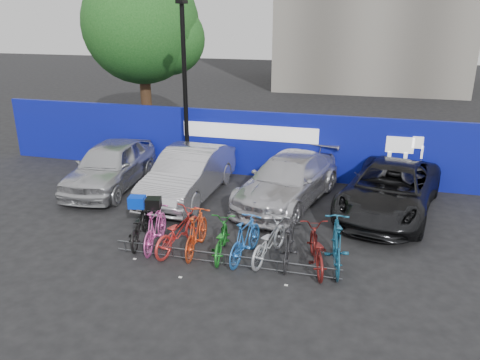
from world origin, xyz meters
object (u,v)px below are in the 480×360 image
(car_1, at_px, (189,173))
(bike_9, at_px, (337,244))
(bike_3, at_px, (196,232))
(bike_rack, at_px, (224,259))
(bike_7, at_px, (289,244))
(bike_4, at_px, (221,239))
(bike_8, at_px, (316,249))
(bike_2, at_px, (178,231))
(car_3, at_px, (390,189))
(car_2, at_px, (288,180))
(bike_0, at_px, (139,224))
(bike_5, at_px, (245,239))
(bike_6, at_px, (269,240))
(car_0, at_px, (110,165))
(tree, at_px, (146,28))
(bike_1, at_px, (155,228))
(lamppost, at_px, (185,87))

(car_1, xyz_separation_m, bike_9, (4.98, -3.37, -0.18))
(bike_9, bearing_deg, bike_3, -4.49)
(bike_rack, relative_size, bike_7, 3.36)
(bike_4, bearing_deg, bike_8, 172.15)
(bike_2, height_order, bike_9, bike_9)
(car_3, relative_size, bike_8, 2.80)
(car_2, relative_size, bike_3, 2.80)
(car_1, bearing_deg, car_2, 9.21)
(bike_0, xyz_separation_m, bike_5, (2.92, -0.17, 0.05))
(car_3, distance_m, bike_4, 5.64)
(bike_rack, height_order, bike_6, bike_6)
(car_0, xyz_separation_m, bike_8, (7.43, -3.65, -0.30))
(bike_2, height_order, bike_4, bike_2)
(bike_rack, bearing_deg, car_0, 142.22)
(tree, height_order, bike_9, tree)
(bike_6, bearing_deg, bike_7, -176.24)
(tree, distance_m, bike_6, 13.50)
(car_1, distance_m, bike_8, 5.75)
(car_2, relative_size, bike_4, 2.96)
(tree, bearing_deg, bike_0, -66.97)
(bike_0, relative_size, bike_2, 0.96)
(car_0, relative_size, bike_1, 2.59)
(bike_9, bearing_deg, bike_4, -3.60)
(bike_2, bearing_deg, car_2, -106.46)
(car_0, xyz_separation_m, car_3, (9.18, 0.21, -0.06))
(bike_8, bearing_deg, bike_2, -14.61)
(tree, xyz_separation_m, car_0, (1.48, -6.55, -4.27))
(bike_1, xyz_separation_m, bike_6, (2.94, 0.15, -0.05))
(car_0, relative_size, bike_7, 2.81)
(lamppost, xyz_separation_m, bike_5, (3.62, -5.56, -2.73))
(car_1, relative_size, bike_9, 2.38)
(bike_7, bearing_deg, car_1, -44.40)
(car_0, height_order, bike_3, car_0)
(lamppost, height_order, bike_1, lamppost)
(car_0, relative_size, bike_0, 2.51)
(tree, xyz_separation_m, bike_7, (8.25, -10.15, -4.57))
(bike_1, bearing_deg, car_0, -54.73)
(car_2, height_order, bike_7, car_2)
(car_1, height_order, bike_9, car_1)
(bike_2, bearing_deg, lamppost, -58.98)
(tree, relative_size, bike_9, 3.87)
(tree, bearing_deg, lamppost, -52.49)
(car_3, height_order, bike_8, car_3)
(bike_rack, height_order, bike_0, bike_0)
(car_0, height_order, car_1, car_0)
(bike_5, xyz_separation_m, bike_7, (1.06, 0.07, -0.04))
(bike_1, bearing_deg, bike_4, 173.10)
(tree, xyz_separation_m, bike_1, (4.81, -10.22, -4.53))
(tree, bearing_deg, bike_5, -54.86)
(bike_rack, bearing_deg, bike_5, 46.01)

